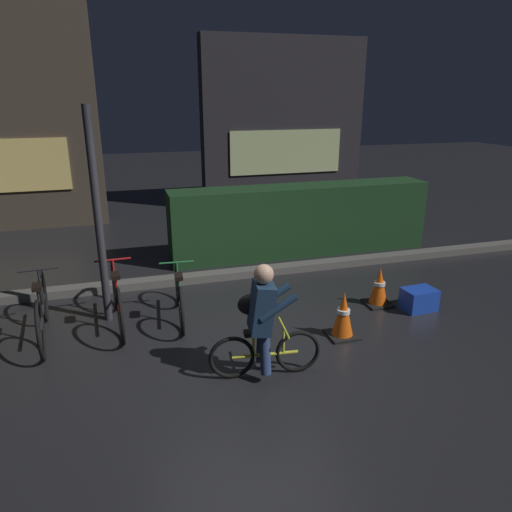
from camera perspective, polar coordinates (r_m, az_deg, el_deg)
name	(u,v)px	position (r m, az deg, el deg)	size (l,w,h in m)	color
ground_plane	(254,345)	(5.78, -0.21, -10.54)	(40.00, 40.00, 0.00)	black
sidewalk_curb	(216,276)	(7.69, -4.83, -2.36)	(12.00, 0.24, 0.12)	#56544F
hedge_row	(301,220)	(8.83, 5.35, 4.34)	(4.80, 0.70, 1.26)	#19381C
storefront_right	(283,124)	(12.79, 3.26, 15.46)	(4.25, 0.54, 4.18)	#262328
street_post	(98,219)	(6.21, -18.33, 4.17)	(0.10, 0.10, 2.72)	#2D2D33
parked_bike_left_mid	(42,310)	(6.33, -24.18, -5.94)	(0.46, 1.72, 0.79)	black
parked_bike_center_left	(117,298)	(6.35, -16.23, -4.86)	(0.46, 1.73, 0.80)	black
parked_bike_center_right	(179,295)	(6.35, -9.15, -4.67)	(0.46, 1.53, 0.71)	black
traffic_cone_near	(343,315)	(5.93, 10.36, -6.96)	(0.36, 0.36, 0.59)	black
traffic_cone_far	(379,287)	(6.91, 14.48, -3.60)	(0.36, 0.36, 0.55)	black
blue_crate	(419,299)	(6.96, 18.86, -4.91)	(0.44, 0.32, 0.30)	#193DB7
cyclist	(262,320)	(4.94, 0.77, -7.68)	(1.19, 0.56, 1.25)	black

